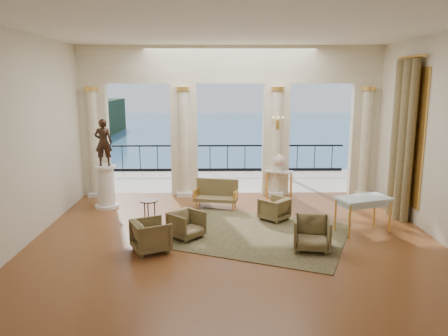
{
  "coord_description": "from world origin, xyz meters",
  "views": [
    {
      "loc": [
        -0.37,
        -9.38,
        3.49
      ],
      "look_at": [
        -0.23,
        0.6,
        1.48
      ],
      "focal_mm": 35.0,
      "sensor_mm": 36.0,
      "label": 1
    }
  ],
  "objects_px": {
    "armchair_a": "(186,223)",
    "statue": "(103,142)",
    "side_table": "(149,204)",
    "game_table": "(363,201)",
    "console_table": "(279,175)",
    "armchair_c": "(274,208)",
    "armchair_d": "(151,234)",
    "pedestal": "(106,188)",
    "armchair_b": "(312,232)",
    "settee": "(216,194)"
  },
  "relations": [
    {
      "from": "armchair_a",
      "to": "armchair_b",
      "type": "distance_m",
      "value": 2.77
    },
    {
      "from": "armchair_c",
      "to": "statue",
      "type": "bearing_deg",
      "value": -60.54
    },
    {
      "from": "armchair_a",
      "to": "statue",
      "type": "xyz_separation_m",
      "value": [
        -2.4,
        2.41,
        1.5
      ]
    },
    {
      "from": "statue",
      "to": "console_table",
      "type": "bearing_deg",
      "value": -170.28
    },
    {
      "from": "pedestal",
      "to": "side_table",
      "type": "xyz_separation_m",
      "value": [
        1.47,
        -1.78,
        0.03
      ]
    },
    {
      "from": "armchair_d",
      "to": "side_table",
      "type": "xyz_separation_m",
      "value": [
        -0.25,
        1.41,
        0.24
      ]
    },
    {
      "from": "armchair_d",
      "to": "side_table",
      "type": "bearing_deg",
      "value": -16.07
    },
    {
      "from": "game_table",
      "to": "console_table",
      "type": "relative_size",
      "value": 1.51
    },
    {
      "from": "game_table",
      "to": "armchair_b",
      "type": "bearing_deg",
      "value": -161.72
    },
    {
      "from": "game_table",
      "to": "pedestal",
      "type": "height_order",
      "value": "pedestal"
    },
    {
      "from": "armchair_b",
      "to": "side_table",
      "type": "height_order",
      "value": "armchair_b"
    },
    {
      "from": "armchair_b",
      "to": "game_table",
      "type": "distance_m",
      "value": 1.8
    },
    {
      "from": "armchair_a",
      "to": "side_table",
      "type": "height_order",
      "value": "side_table"
    },
    {
      "from": "side_table",
      "to": "pedestal",
      "type": "bearing_deg",
      "value": 129.58
    },
    {
      "from": "armchair_c",
      "to": "console_table",
      "type": "height_order",
      "value": "console_table"
    },
    {
      "from": "statue",
      "to": "side_table",
      "type": "xyz_separation_m",
      "value": [
        1.47,
        -1.78,
        -1.23
      ]
    },
    {
      "from": "game_table",
      "to": "side_table",
      "type": "xyz_separation_m",
      "value": [
        -5.01,
        0.3,
        -0.14
      ]
    },
    {
      "from": "armchair_a",
      "to": "armchair_d",
      "type": "height_order",
      "value": "armchair_d"
    },
    {
      "from": "settee",
      "to": "pedestal",
      "type": "xyz_separation_m",
      "value": [
        -3.07,
        0.01,
        0.19
      ]
    },
    {
      "from": "armchair_a",
      "to": "statue",
      "type": "relative_size",
      "value": 0.53
    },
    {
      "from": "settee",
      "to": "console_table",
      "type": "xyz_separation_m",
      "value": [
        1.9,
        1.17,
        0.27
      ]
    },
    {
      "from": "armchair_d",
      "to": "console_table",
      "type": "distance_m",
      "value": 5.43
    },
    {
      "from": "armchair_c",
      "to": "pedestal",
      "type": "bearing_deg",
      "value": -60.54
    },
    {
      "from": "armchair_b",
      "to": "armchair_c",
      "type": "bearing_deg",
      "value": 114.94
    },
    {
      "from": "armchair_b",
      "to": "armchair_d",
      "type": "bearing_deg",
      "value": -169.55
    },
    {
      "from": "armchair_c",
      "to": "pedestal",
      "type": "distance_m",
      "value": 4.69
    },
    {
      "from": "side_table",
      "to": "armchair_c",
      "type": "bearing_deg",
      "value": 11.36
    },
    {
      "from": "armchair_d",
      "to": "statue",
      "type": "xyz_separation_m",
      "value": [
        -1.72,
        3.19,
        1.47
      ]
    },
    {
      "from": "armchair_c",
      "to": "settee",
      "type": "relative_size",
      "value": 0.51
    },
    {
      "from": "game_table",
      "to": "statue",
      "type": "height_order",
      "value": "statue"
    },
    {
      "from": "armchair_d",
      "to": "side_table",
      "type": "relative_size",
      "value": 1.04
    },
    {
      "from": "armchair_c",
      "to": "settee",
      "type": "height_order",
      "value": "settee"
    },
    {
      "from": "statue",
      "to": "armchair_b",
      "type": "bearing_deg",
      "value": 144.92
    },
    {
      "from": "armchair_d",
      "to": "pedestal",
      "type": "bearing_deg",
      "value": 2.21
    },
    {
      "from": "armchair_b",
      "to": "game_table",
      "type": "bearing_deg",
      "value": 46.74
    },
    {
      "from": "game_table",
      "to": "side_table",
      "type": "relative_size",
      "value": 1.94
    },
    {
      "from": "game_table",
      "to": "armchair_d",
      "type": "bearing_deg",
      "value": 174.32
    },
    {
      "from": "game_table",
      "to": "console_table",
      "type": "xyz_separation_m",
      "value": [
        -1.51,
        3.23,
        -0.08
      ]
    },
    {
      "from": "armchair_a",
      "to": "armchair_c",
      "type": "distance_m",
      "value": 2.47
    },
    {
      "from": "settee",
      "to": "statue",
      "type": "distance_m",
      "value": 3.39
    },
    {
      "from": "armchair_c",
      "to": "game_table",
      "type": "height_order",
      "value": "game_table"
    },
    {
      "from": "side_table",
      "to": "statue",
      "type": "bearing_deg",
      "value": 129.58
    },
    {
      "from": "game_table",
      "to": "side_table",
      "type": "distance_m",
      "value": 5.02
    },
    {
      "from": "pedestal",
      "to": "game_table",
      "type": "bearing_deg",
      "value": -17.75
    },
    {
      "from": "armchair_b",
      "to": "pedestal",
      "type": "relative_size",
      "value": 0.64
    },
    {
      "from": "armchair_c",
      "to": "armchair_d",
      "type": "distance_m",
      "value": 3.47
    },
    {
      "from": "armchair_b",
      "to": "armchair_a",
      "type": "bearing_deg",
      "value": 174.42
    },
    {
      "from": "armchair_d",
      "to": "game_table",
      "type": "relative_size",
      "value": 0.54
    },
    {
      "from": "armchair_b",
      "to": "settee",
      "type": "height_order",
      "value": "settee"
    },
    {
      "from": "settee",
      "to": "armchair_c",
      "type": "bearing_deg",
      "value": -27.09
    }
  ]
}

